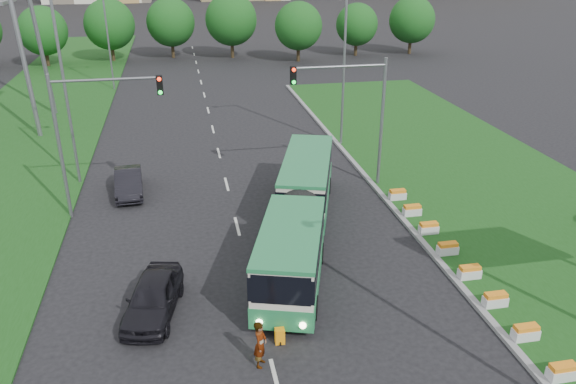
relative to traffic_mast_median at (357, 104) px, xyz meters
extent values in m
plane|color=black|center=(-4.78, -10.00, -5.35)|extent=(360.00, 360.00, 0.00)
cube|color=#164313|center=(8.22, -2.00, -5.27)|extent=(14.00, 60.00, 0.15)
cube|color=gray|center=(1.27, -2.00, -5.26)|extent=(0.30, 60.00, 0.18)
cube|color=#164313|center=(-22.78, 15.00, -5.30)|extent=(12.00, 110.00, 0.10)
cylinder|color=slate|center=(1.62, 0.00, -1.35)|extent=(0.20, 0.20, 8.00)
cylinder|color=slate|center=(-1.13, 0.00, 2.25)|extent=(5.50, 0.14, 0.14)
cube|color=black|center=(-3.88, 0.00, 1.85)|extent=(0.32, 0.32, 1.00)
cylinder|color=slate|center=(-16.78, -1.00, -1.35)|extent=(0.20, 0.20, 8.00)
cylinder|color=slate|center=(-14.03, -1.00, 2.25)|extent=(5.50, 0.14, 0.14)
cube|color=black|center=(-11.28, -1.00, 1.85)|extent=(0.32, 0.32, 1.00)
cube|color=beige|center=(-4.97, -10.80, -3.64)|extent=(2.45, 6.76, 2.65)
cube|color=beige|center=(-4.97, -2.13, -3.64)|extent=(2.45, 8.23, 2.65)
cylinder|color=black|center=(-4.97, -6.84, -3.68)|extent=(2.45, 1.22, 2.45)
cube|color=#217542|center=(-4.97, -10.80, -4.52)|extent=(2.53, 6.81, 0.93)
cube|color=#217542|center=(-4.97, -2.13, -4.52)|extent=(2.53, 8.28, 0.93)
cube|color=black|center=(-4.97, -10.80, -3.19)|extent=(2.53, 6.81, 1.03)
cube|color=black|center=(-4.97, -2.13, -3.19)|extent=(2.53, 8.28, 1.03)
imported|color=black|center=(-12.00, -11.18, -4.56)|extent=(2.82, 4.95, 1.59)
imported|color=black|center=(-13.74, 1.67, -4.61)|extent=(1.87, 4.61, 1.49)
imported|color=gray|center=(-8.17, -15.12, -4.43)|extent=(0.68, 0.80, 1.85)
cube|color=orange|center=(-7.27, -14.04, -5.04)|extent=(0.37, 0.31, 0.63)
cylinder|color=black|center=(-7.27, -14.20, -5.28)|extent=(0.04, 0.15, 0.15)
camera|label=1|loc=(-10.33, -31.11, 8.53)|focal=35.00mm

